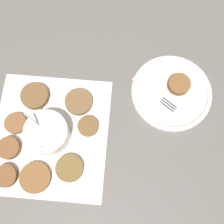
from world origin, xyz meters
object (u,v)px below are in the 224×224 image
Objects in this scene: sauce_bowl at (48,133)px; fritter_on_plate at (179,84)px; serving_plate at (171,92)px; fork at (159,98)px.

fritter_on_plate is at bearing 121.00° from sauce_bowl.
sauce_bowl reaches higher than serving_plate.
sauce_bowl is 0.88× the size of fork.
fork is at bearing 118.17° from sauce_bowl.
fork is at bearing -45.40° from fritter_on_plate.
serving_plate is at bearing -37.09° from fritter_on_plate.
serving_plate is 1.61× the size of fork.
sauce_bowl is at bearing -60.44° from serving_plate.
fork is (-0.15, 0.28, -0.01)m from sauce_bowl.
sauce_bowl is 2.02× the size of fritter_on_plate.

